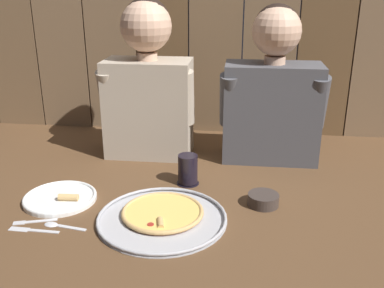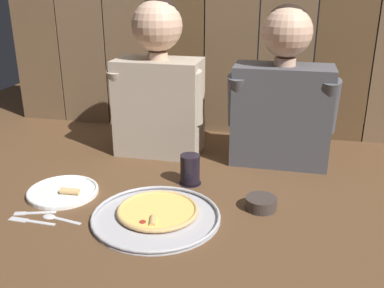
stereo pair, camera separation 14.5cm
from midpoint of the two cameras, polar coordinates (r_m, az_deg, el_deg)
ground_plane at (r=1.43m, az=-2.20°, el=-8.27°), size 3.20×3.20×0.00m
pizza_tray at (r=1.37m, az=-6.97°, el=-9.35°), size 0.40×0.40×0.03m
dinner_plate at (r=1.55m, az=-19.39°, el=-6.69°), size 0.24×0.24×0.03m
drinking_glass at (r=1.57m, az=-3.20°, el=-3.43°), size 0.08×0.08×0.11m
dipping_bowl at (r=1.44m, az=6.42°, el=-7.19°), size 0.10×0.10×0.04m
table_fork at (r=1.46m, az=-22.75°, el=-9.34°), size 0.13×0.05×0.01m
table_knife at (r=1.41m, az=-22.78°, el=-10.37°), size 0.16×0.02×0.01m
table_spoon at (r=1.41m, az=-19.99°, el=-9.91°), size 0.14×0.05×0.01m
diner_left at (r=1.79m, az=-8.09°, el=8.05°), size 0.38×0.22×0.63m
diner_right at (r=1.73m, az=8.13°, el=6.96°), size 0.41×0.21×0.61m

